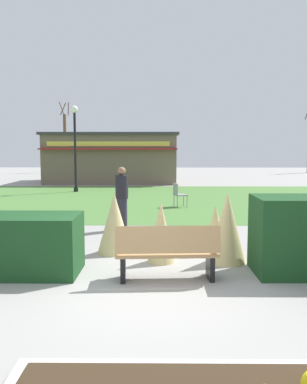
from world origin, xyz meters
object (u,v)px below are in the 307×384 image
(lamppost_far, at_px, (75,138))
(food_kiosk, at_px, (113,158))
(person_strolling, at_px, (122,198))
(parked_car_west_slot, at_px, (110,167))
(tree_right_bg, at_px, (65,142))
(park_bench, at_px, (167,252))
(cafe_chair_east, at_px, (178,193))

(lamppost_far, distance_m, food_kiosk, 6.34)
(person_strolling, xyz_separation_m, parked_car_west_slot, (-2.88, 22.27, -0.22))
(parked_car_west_slot, height_order, tree_right_bg, tree_right_bg)
(person_strolling, bearing_deg, food_kiosk, 24.53)
(park_bench, bearing_deg, food_kiosk, 98.63)
(park_bench, bearing_deg, lamppost_far, 106.91)
(park_bench, height_order, person_strolling, person_strolling)
(food_kiosk, height_order, tree_right_bg, tree_right_bg)
(lamppost_far, xyz_separation_m, parked_car_west_slot, (0.26, 12.57, -2.03))
(park_bench, relative_size, parked_car_west_slot, 0.41)
(park_bench, bearing_deg, person_strolling, 104.54)
(person_strolling, relative_size, parked_car_west_slot, 0.40)
(cafe_chair_east, bearing_deg, food_kiosk, 107.66)
(park_bench, relative_size, person_strolling, 1.02)
(lamppost_far, bearing_deg, food_kiosk, 78.88)
(cafe_chair_east, height_order, person_strolling, person_strolling)
(parked_car_west_slot, bearing_deg, cafe_chair_east, -75.62)
(food_kiosk, bearing_deg, lamppost_far, -101.12)
(lamppost_far, distance_m, person_strolling, 10.35)
(cafe_chair_east, xyz_separation_m, person_strolling, (-1.72, -4.34, 0.33))
(cafe_chair_east, distance_m, parked_car_west_slot, 18.51)
(person_strolling, bearing_deg, parked_car_west_slot, 24.92)
(tree_right_bg, bearing_deg, park_bench, -74.62)
(person_strolling, height_order, tree_right_bg, tree_right_bg)
(parked_car_west_slot, distance_m, tree_right_bg, 6.51)
(park_bench, distance_m, food_kiosk, 20.38)
(park_bench, xyz_separation_m, person_strolling, (-1.12, 4.30, 0.38))
(lamppost_far, relative_size, food_kiosk, 0.51)
(lamppost_far, relative_size, tree_right_bg, 0.68)
(cafe_chair_east, xyz_separation_m, parked_car_west_slot, (-4.60, 17.93, 0.12))
(park_bench, relative_size, lamppost_far, 0.41)
(lamppost_far, xyz_separation_m, food_kiosk, (1.20, 6.12, -1.11))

